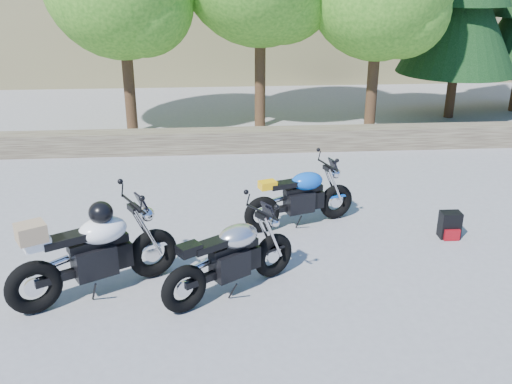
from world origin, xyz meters
TOP-DOWN VIEW (x-y plane):
  - ground at (0.00, 0.00)m, footprint 90.00×90.00m
  - stone_wall at (0.00, 5.50)m, footprint 22.00×0.55m
  - silver_bike at (-0.24, -0.64)m, footprint 1.78×1.26m
  - white_bike at (-1.98, -0.54)m, footprint 2.06×1.28m
  - blue_bike at (0.96, 1.37)m, footprint 1.91×0.84m
  - backpack at (3.23, 0.73)m, footprint 0.32×0.27m

SIDE VIEW (x-z plane):
  - ground at x=0.00m, z-range 0.00..0.00m
  - backpack at x=3.23m, z-range -0.01..0.42m
  - stone_wall at x=0.00m, z-range 0.00..0.50m
  - blue_bike at x=0.96m, z-range -0.01..0.97m
  - silver_bike at x=-0.24m, z-range -0.01..1.01m
  - white_bike at x=-1.98m, z-range -0.01..1.25m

